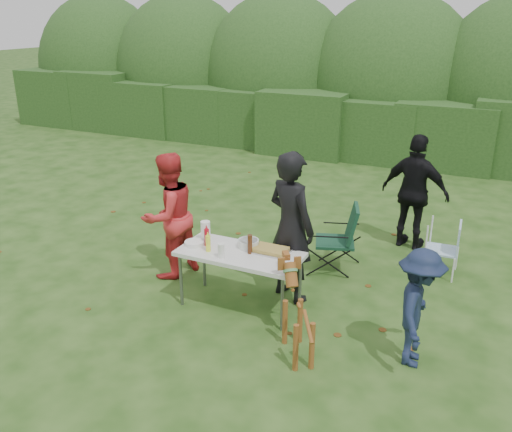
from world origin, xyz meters
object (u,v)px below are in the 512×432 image
at_px(folding_table, 240,256).
at_px(camping_chair, 335,238).
at_px(person_cook, 291,227).
at_px(ketchup_bottle, 207,237).
at_px(lawn_chair, 442,248).
at_px(beer_bottle, 250,244).
at_px(child, 418,308).
at_px(mustard_bottle, 208,244).
at_px(person_black_puffy, 415,192).
at_px(dog, 298,318).
at_px(paper_towel_roll, 206,231).
at_px(person_red_jacket, 169,216).

distance_m(folding_table, camping_chair, 1.67).
height_order(person_cook, ketchup_bottle, person_cook).
bearing_deg(lawn_chair, camping_chair, 17.02).
bearing_deg(beer_bottle, child, -7.28).
relative_size(mustard_bottle, ketchup_bottle, 0.91).
distance_m(person_black_puffy, lawn_chair, 1.07).
relative_size(lawn_chair, beer_bottle, 3.25).
xyz_separation_m(child, mustard_bottle, (-2.51, 0.10, 0.20)).
bearing_deg(dog, person_black_puffy, -44.47).
bearing_deg(paper_towel_roll, folding_table, -13.07).
xyz_separation_m(camping_chair, ketchup_bottle, (-1.19, -1.49, 0.36)).
xyz_separation_m(folding_table, child, (2.15, -0.23, -0.04)).
bearing_deg(mustard_bottle, folding_table, 20.59).
distance_m(dog, beer_bottle, 1.19).
bearing_deg(paper_towel_roll, beer_bottle, -8.59).
height_order(folding_table, dog, dog).
height_order(folding_table, child, child).
xyz_separation_m(folding_table, lawn_chair, (2.11, 2.01, -0.30)).
distance_m(ketchup_bottle, paper_towel_roll, 0.16).
height_order(person_cook, child, person_cook).
height_order(person_black_puffy, camping_chair, person_black_puffy).
relative_size(folding_table, lawn_chair, 1.92).
bearing_deg(ketchup_bottle, person_black_puffy, 54.03).
xyz_separation_m(dog, beer_bottle, (-0.90, 0.68, 0.40)).
xyz_separation_m(folding_table, beer_bottle, (0.12, 0.03, 0.17)).
distance_m(person_red_jacket, child, 3.49).
bearing_deg(lawn_chair, person_red_jacket, 21.91).
bearing_deg(mustard_bottle, lawn_chair, 40.96).
xyz_separation_m(mustard_bottle, ketchup_bottle, (-0.10, 0.13, 0.01)).
bearing_deg(lawn_chair, beer_bottle, 41.18).
height_order(person_cook, dog, person_cook).
xyz_separation_m(folding_table, person_cook, (0.45, 0.50, 0.28)).
height_order(person_red_jacket, ketchup_bottle, person_red_jacket).
distance_m(camping_chair, mustard_bottle, 1.99).
bearing_deg(child, person_cook, 61.56).
bearing_deg(mustard_bottle, person_black_puffy, 56.63).
relative_size(person_black_puffy, dog, 1.82).
xyz_separation_m(person_red_jacket, camping_chair, (2.01, 1.10, -0.38)).
height_order(folding_table, lawn_chair, lawn_chair).
relative_size(person_black_puffy, lawn_chair, 2.28).
xyz_separation_m(person_black_puffy, child, (0.60, -3.01, -0.25)).
relative_size(child, ketchup_bottle, 5.83).
distance_m(person_cook, person_black_puffy, 2.52).
bearing_deg(person_red_jacket, dog, 81.57).
xyz_separation_m(folding_table, person_red_jacket, (-1.28, 0.38, 0.18)).
height_order(camping_chair, beer_bottle, beer_bottle).
xyz_separation_m(person_cook, paper_towel_roll, (-1.00, -0.38, -0.09)).
height_order(person_black_puffy, mustard_bottle, person_black_puffy).
bearing_deg(ketchup_bottle, dog, -23.85).
relative_size(child, mustard_bottle, 6.41).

